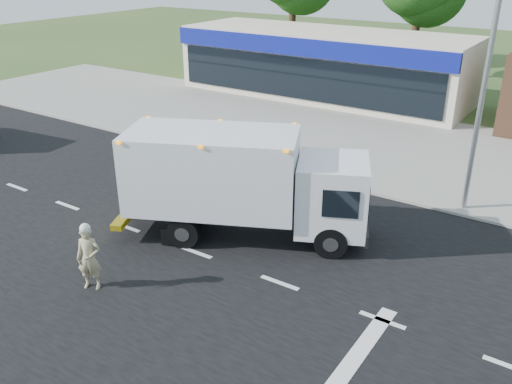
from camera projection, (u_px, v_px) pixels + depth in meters
ground at (280, 283)px, 15.01m from camera, size 120.00×120.00×0.00m
road_asphalt at (280, 283)px, 15.01m from camera, size 60.00×14.00×0.02m
sidewalk at (389, 185)px, 21.22m from camera, size 60.00×2.40×0.12m
parking_apron at (434, 146)px, 25.65m from camera, size 60.00×9.00×0.02m
lane_markings at (298, 325)px, 13.29m from camera, size 55.20×7.00×0.01m
ems_box_truck at (239, 178)px, 16.80m from camera, size 8.07×5.46×3.45m
emergency_worker at (89, 257)px, 14.44m from camera, size 0.80×0.71×1.96m
retail_strip_mall at (323, 63)px, 33.91m from camera, size 18.00×6.20×4.00m
traffic_signal_pole at (466, 69)px, 17.60m from camera, size 3.51×0.25×8.00m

